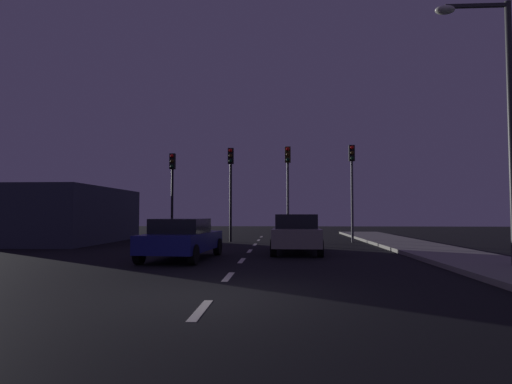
# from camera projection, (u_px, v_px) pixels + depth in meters

# --- Properties ---
(ground_plane) EXTENTS (80.00, 80.00, 0.00)m
(ground_plane) POSITION_uv_depth(u_px,v_px,m) (243.00, 259.00, 15.35)
(ground_plane) COLOR black
(sidewalk_curb_right) EXTENTS (3.00, 40.00, 0.15)m
(sidewalk_curb_right) POSITION_uv_depth(u_px,v_px,m) (462.00, 258.00, 14.93)
(sidewalk_curb_right) COLOR gray
(sidewalk_curb_right) RESTS_ON ground_plane
(lane_stripe_nearest) EXTENTS (0.16, 1.60, 0.01)m
(lane_stripe_nearest) POSITION_uv_depth(u_px,v_px,m) (201.00, 310.00, 7.17)
(lane_stripe_nearest) COLOR silver
(lane_stripe_nearest) RESTS_ON ground_plane
(lane_stripe_second) EXTENTS (0.16, 1.60, 0.01)m
(lane_stripe_second) POSITION_uv_depth(u_px,v_px,m) (228.00, 277.00, 10.96)
(lane_stripe_second) COLOR silver
(lane_stripe_second) RESTS_ON ground_plane
(lane_stripe_third) EXTENTS (0.16, 1.60, 0.01)m
(lane_stripe_third) POSITION_uv_depth(u_px,v_px,m) (242.00, 260.00, 14.75)
(lane_stripe_third) COLOR silver
(lane_stripe_third) RESTS_ON ground_plane
(lane_stripe_fourth) EXTENTS (0.16, 1.60, 0.01)m
(lane_stripe_fourth) POSITION_uv_depth(u_px,v_px,m) (250.00, 251.00, 18.54)
(lane_stripe_fourth) COLOR silver
(lane_stripe_fourth) RESTS_ON ground_plane
(lane_stripe_fifth) EXTENTS (0.16, 1.60, 0.01)m
(lane_stripe_fifth) POSITION_uv_depth(u_px,v_px,m) (255.00, 245.00, 22.33)
(lane_stripe_fifth) COLOR silver
(lane_stripe_fifth) RESTS_ON ground_plane
(lane_stripe_sixth) EXTENTS (0.16, 1.60, 0.01)m
(lane_stripe_sixth) POSITION_uv_depth(u_px,v_px,m) (259.00, 240.00, 26.12)
(lane_stripe_sixth) COLOR silver
(lane_stripe_sixth) RESTS_ON ground_plane
(lane_stripe_seventh) EXTENTS (0.16, 1.60, 0.01)m
(lane_stripe_seventh) POSITION_uv_depth(u_px,v_px,m) (261.00, 237.00, 29.91)
(lane_stripe_seventh) COLOR silver
(lane_stripe_seventh) RESTS_ON ground_plane
(traffic_signal_far_left) EXTENTS (0.32, 0.38, 5.03)m
(traffic_signal_far_left) POSITION_uv_depth(u_px,v_px,m) (172.00, 180.00, 24.94)
(traffic_signal_far_left) COLOR black
(traffic_signal_far_left) RESTS_ON ground_plane
(traffic_signal_center_left) EXTENTS (0.32, 0.38, 5.32)m
(traffic_signal_center_left) POSITION_uv_depth(u_px,v_px,m) (231.00, 176.00, 24.76)
(traffic_signal_center_left) COLOR black
(traffic_signal_center_left) RESTS_ON ground_plane
(traffic_signal_center_right) EXTENTS (0.32, 0.38, 5.37)m
(traffic_signal_center_right) POSITION_uv_depth(u_px,v_px,m) (288.00, 176.00, 24.58)
(traffic_signal_center_right) COLOR #4C4C51
(traffic_signal_center_right) RESTS_ON ground_plane
(traffic_signal_far_right) EXTENTS (0.32, 0.38, 5.43)m
(traffic_signal_far_right) POSITION_uv_depth(u_px,v_px,m) (352.00, 175.00, 24.38)
(traffic_signal_far_right) COLOR #4C4C51
(traffic_signal_far_right) RESTS_ON ground_plane
(car_stopped_ahead) EXTENTS (2.05, 4.54, 1.56)m
(car_stopped_ahead) POSITION_uv_depth(u_px,v_px,m) (296.00, 233.00, 17.72)
(car_stopped_ahead) COLOR gray
(car_stopped_ahead) RESTS_ON ground_plane
(car_adjacent_lane) EXTENTS (2.28, 4.58, 1.41)m
(car_adjacent_lane) POSITION_uv_depth(u_px,v_px,m) (182.00, 238.00, 15.16)
(car_adjacent_lane) COLOR navy
(car_adjacent_lane) RESTS_ON ground_plane
(street_lamp_right) EXTENTS (2.12, 0.36, 7.63)m
(street_lamp_right) POSITION_uv_depth(u_px,v_px,m) (499.00, 107.00, 12.31)
(street_lamp_right) COLOR #2D2D30
(street_lamp_right) RESTS_ON ground_plane
(storefront_left) EXTENTS (4.41, 9.24, 3.02)m
(storefront_left) POSITION_uv_depth(u_px,v_px,m) (74.00, 215.00, 24.31)
(storefront_left) COLOR #333847
(storefront_left) RESTS_ON ground_plane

